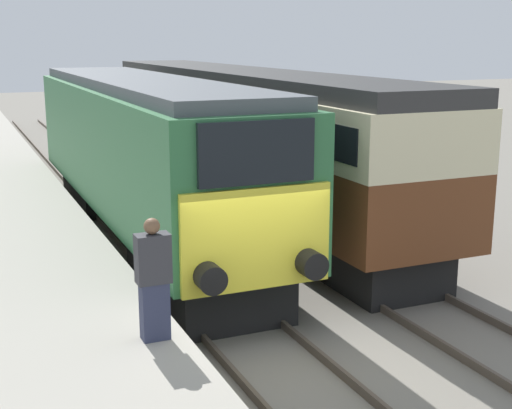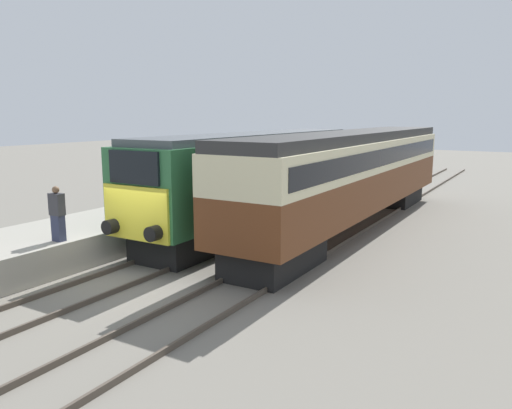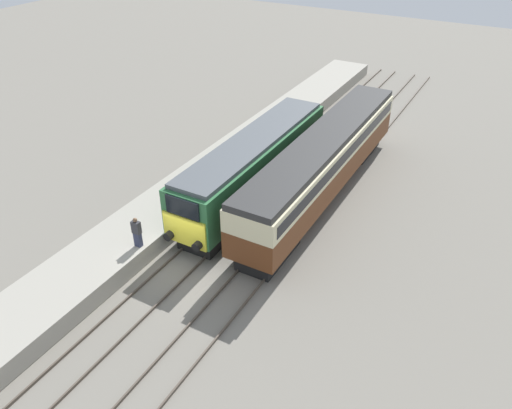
% 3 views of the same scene
% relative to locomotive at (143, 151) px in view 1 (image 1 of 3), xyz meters
% --- Properties ---
extents(ground_plane, '(120.00, 120.00, 0.00)m').
position_rel_locomotive_xyz_m(ground_plane, '(0.00, -7.45, -2.19)').
color(ground_plane, slate).
extents(platform_left, '(3.50, 50.00, 0.98)m').
position_rel_locomotive_xyz_m(platform_left, '(-3.30, 0.55, -1.70)').
color(platform_left, '#9E998C').
rests_on(platform_left, ground_plane).
extents(rails_near_track, '(1.51, 60.00, 0.14)m').
position_rel_locomotive_xyz_m(rails_near_track, '(0.00, -2.45, -2.12)').
color(rails_near_track, '#4C4238').
rests_on(rails_near_track, ground_plane).
extents(rails_far_track, '(1.50, 60.00, 0.14)m').
position_rel_locomotive_xyz_m(rails_far_track, '(3.40, -2.45, -2.12)').
color(rails_far_track, '#4C4238').
rests_on(rails_far_track, ground_plane).
extents(locomotive, '(2.70, 14.12, 3.93)m').
position_rel_locomotive_xyz_m(locomotive, '(0.00, 0.00, 0.00)').
color(locomotive, black).
rests_on(locomotive, ground_plane).
extents(passenger_carriage, '(2.75, 17.90, 3.98)m').
position_rel_locomotive_xyz_m(passenger_carriage, '(3.40, 2.20, 0.22)').
color(passenger_carriage, black).
rests_on(passenger_carriage, ground_plane).
extents(person_on_platform, '(0.44, 0.26, 1.63)m').
position_rel_locomotive_xyz_m(person_on_platform, '(-1.97, -8.03, -0.40)').
color(person_on_platform, '#2D334C').
rests_on(person_on_platform, platform_left).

